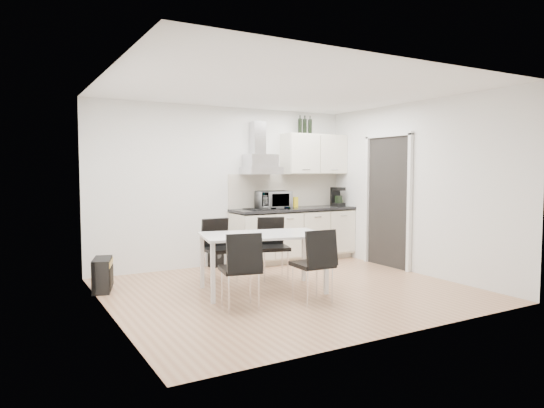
# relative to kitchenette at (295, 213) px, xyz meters

# --- Properties ---
(ground) EXTENTS (4.50, 4.50, 0.00)m
(ground) POSITION_rel_kitchenette_xyz_m (-1.19, -1.73, -0.83)
(ground) COLOR tan
(ground) RESTS_ON ground
(wall_back) EXTENTS (4.50, 0.10, 2.60)m
(wall_back) POSITION_rel_kitchenette_xyz_m (-1.19, 0.27, 0.47)
(wall_back) COLOR white
(wall_back) RESTS_ON ground
(wall_front) EXTENTS (4.50, 0.10, 2.60)m
(wall_front) POSITION_rel_kitchenette_xyz_m (-1.19, -3.73, 0.47)
(wall_front) COLOR white
(wall_front) RESTS_ON ground
(wall_left) EXTENTS (0.10, 4.00, 2.60)m
(wall_left) POSITION_rel_kitchenette_xyz_m (-3.44, -1.73, 0.47)
(wall_left) COLOR white
(wall_left) RESTS_ON ground
(wall_right) EXTENTS (0.10, 4.00, 2.60)m
(wall_right) POSITION_rel_kitchenette_xyz_m (1.06, -1.73, 0.47)
(wall_right) COLOR white
(wall_right) RESTS_ON ground
(ceiling) EXTENTS (4.50, 4.50, 0.00)m
(ceiling) POSITION_rel_kitchenette_xyz_m (-1.19, -1.73, 1.77)
(ceiling) COLOR white
(ceiling) RESTS_ON wall_back
(doorway) EXTENTS (0.08, 1.04, 2.10)m
(doorway) POSITION_rel_kitchenette_xyz_m (1.02, -1.18, 0.22)
(doorway) COLOR white
(doorway) RESTS_ON ground
(kitchenette) EXTENTS (2.22, 0.64, 2.52)m
(kitchenette) POSITION_rel_kitchenette_xyz_m (0.00, 0.00, 0.00)
(kitchenette) COLOR beige
(kitchenette) RESTS_ON ground
(dining_table) EXTENTS (1.70, 1.19, 0.75)m
(dining_table) POSITION_rel_kitchenette_xyz_m (-1.51, -1.61, -0.15)
(dining_table) COLOR white
(dining_table) RESTS_ON ground
(chair_far_left) EXTENTS (0.45, 0.51, 0.88)m
(chair_far_left) POSITION_rel_kitchenette_xyz_m (-1.76, -0.84, -0.39)
(chair_far_left) COLOR black
(chair_far_left) RESTS_ON ground
(chair_far_right) EXTENTS (0.56, 0.60, 0.88)m
(chair_far_right) POSITION_rel_kitchenette_xyz_m (-1.03, -1.07, -0.39)
(chair_far_right) COLOR black
(chair_far_right) RESTS_ON ground
(chair_near_left) EXTENTS (0.53, 0.57, 0.88)m
(chair_near_left) POSITION_rel_kitchenette_xyz_m (-2.11, -2.19, -0.39)
(chair_near_left) COLOR black
(chair_near_left) RESTS_ON ground
(chair_near_right) EXTENTS (0.46, 0.52, 0.88)m
(chair_near_right) POSITION_rel_kitchenette_xyz_m (-1.24, -2.36, -0.39)
(chair_near_right) COLOR black
(chair_near_right) RESTS_ON ground
(guitar_amp) EXTENTS (0.36, 0.55, 0.43)m
(guitar_amp) POSITION_rel_kitchenette_xyz_m (-3.32, -0.58, -0.62)
(guitar_amp) COLOR black
(guitar_amp) RESTS_ON ground
(floor_speaker) EXTENTS (0.24, 0.22, 0.33)m
(floor_speaker) POSITION_rel_kitchenette_xyz_m (-1.41, 0.17, -0.67)
(floor_speaker) COLOR black
(floor_speaker) RESTS_ON ground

